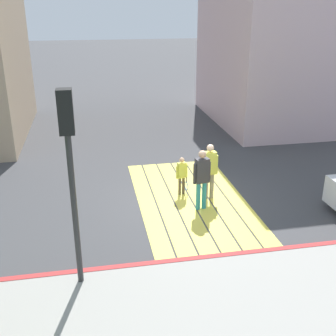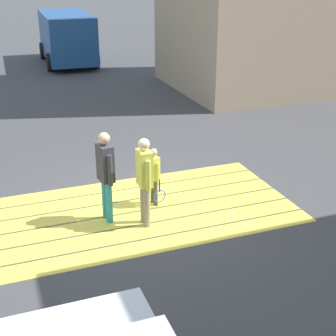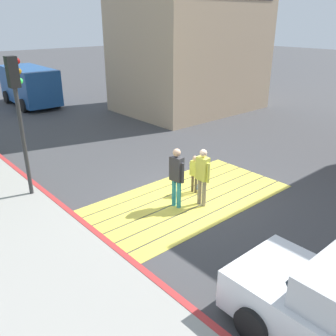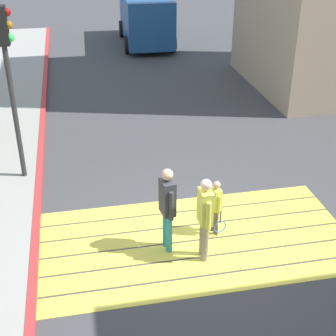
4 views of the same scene
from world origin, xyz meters
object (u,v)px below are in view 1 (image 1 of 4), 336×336
at_px(traffic_light_corner, 69,152).
at_px(pedestrian_adult_lead, 202,176).
at_px(pedestrian_adult_trailing, 210,168).
at_px(pedestrian_child_with_racket, 182,174).

relative_size(traffic_light_corner, pedestrian_adult_lead, 2.33).
bearing_deg(pedestrian_adult_trailing, pedestrian_child_with_racket, 59.13).
bearing_deg(pedestrian_adult_trailing, pedestrian_adult_lead, 146.73).
height_order(pedestrian_adult_lead, pedestrian_child_with_racket, pedestrian_adult_lead).
height_order(pedestrian_adult_trailing, pedestrian_child_with_racket, pedestrian_adult_trailing).
distance_m(traffic_light_corner, pedestrian_child_with_racket, 5.62).
bearing_deg(traffic_light_corner, pedestrian_adult_trailing, -47.24).
bearing_deg(pedestrian_child_with_racket, pedestrian_adult_trailing, -120.87).
bearing_deg(traffic_light_corner, pedestrian_child_with_racket, -37.80).
bearing_deg(pedestrian_adult_lead, pedestrian_child_with_racket, 17.01).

